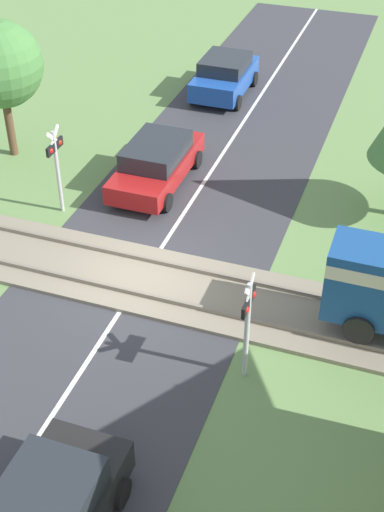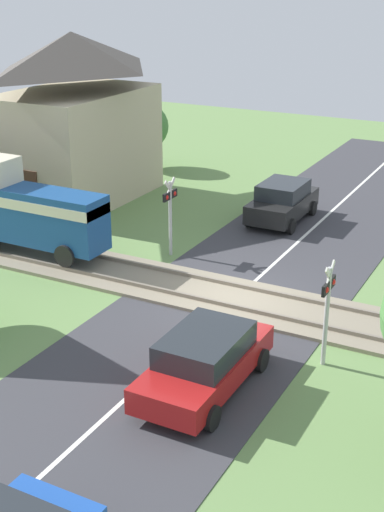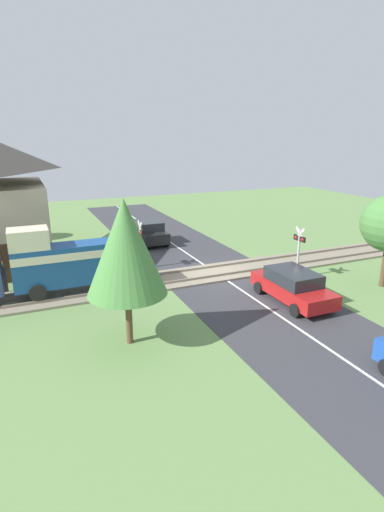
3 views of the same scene
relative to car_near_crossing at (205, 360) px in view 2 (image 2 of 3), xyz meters
The scene contains 9 objects.
ground_plane 5.14m from the car_near_crossing, 16.48° to the left, with size 60.00×60.00×0.00m, color #66894C.
road_surface 5.14m from the car_near_crossing, 16.48° to the left, with size 48.00×6.40×0.02m.
track_bed 5.13m from the car_near_crossing, 16.48° to the left, with size 2.80×48.00×0.24m.
car_near_crossing is the anchor object (origin of this frame).
car_far_side 12.93m from the car_near_crossing, 12.87° to the left, with size 3.93×1.93×1.61m.
crossing_signal_west_approach 3.44m from the car_near_crossing, 41.35° to the right, with size 0.90×0.18×2.81m.
crossing_signal_east_approach 8.91m from the car_near_crossing, 34.78° to the left, with size 0.90×0.18×2.81m.
station_building 16.71m from the car_near_crossing, 46.54° to the left, with size 7.49×4.88×7.13m.
tree_by_station 21.19m from the car_near_crossing, 35.07° to the left, with size 2.36×2.36×3.30m.
Camera 2 is at (-18.18, -8.10, 9.46)m, focal length 50.00 mm.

